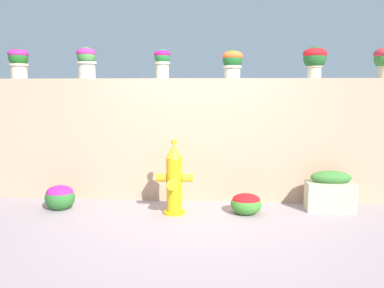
% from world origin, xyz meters
% --- Properties ---
extents(ground_plane, '(24.00, 24.00, 0.00)m').
position_xyz_m(ground_plane, '(0.00, 0.00, 0.00)').
color(ground_plane, gray).
extents(stone_wall, '(5.82, 0.39, 1.71)m').
position_xyz_m(stone_wall, '(0.00, 1.25, 0.85)').
color(stone_wall, tan).
rests_on(stone_wall, ground).
extents(potted_plant_0, '(0.28, 0.28, 0.44)m').
position_xyz_m(potted_plant_0, '(-2.57, 1.21, 1.97)').
color(potted_plant_0, beige).
rests_on(potted_plant_0, stone_wall).
extents(potted_plant_1, '(0.29, 0.29, 0.44)m').
position_xyz_m(potted_plant_1, '(-1.59, 1.23, 1.97)').
color(potted_plant_1, beige).
rests_on(potted_plant_1, stone_wall).
extents(potted_plant_2, '(0.23, 0.23, 0.41)m').
position_xyz_m(potted_plant_2, '(-0.52, 1.28, 1.96)').
color(potted_plant_2, beige).
rests_on(potted_plant_2, stone_wall).
extents(potted_plant_3, '(0.29, 0.29, 0.39)m').
position_xyz_m(potted_plant_3, '(0.47, 1.27, 1.94)').
color(potted_plant_3, beige).
rests_on(potted_plant_3, stone_wall).
extents(potted_plant_4, '(0.32, 0.32, 0.43)m').
position_xyz_m(potted_plant_4, '(1.58, 1.26, 1.98)').
color(potted_plant_4, beige).
rests_on(potted_plant_4, stone_wall).
extents(fire_hydrant, '(0.47, 0.38, 0.94)m').
position_xyz_m(fire_hydrant, '(-0.26, 0.50, 0.43)').
color(fire_hydrant, yellow).
rests_on(fire_hydrant, ground).
extents(flower_bush_left, '(0.39, 0.35, 0.33)m').
position_xyz_m(flower_bush_left, '(-1.79, 0.58, 0.17)').
color(flower_bush_left, '#2B672B').
rests_on(flower_bush_left, ground).
extents(flower_bush_right, '(0.39, 0.35, 0.27)m').
position_xyz_m(flower_bush_right, '(0.64, 0.56, 0.14)').
color(flower_bush_right, '#3D822E').
rests_on(flower_bush_right, ground).
extents(planter_box, '(0.61, 0.27, 0.53)m').
position_xyz_m(planter_box, '(1.73, 0.76, 0.25)').
color(planter_box, '#B2B092').
rests_on(planter_box, ground).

